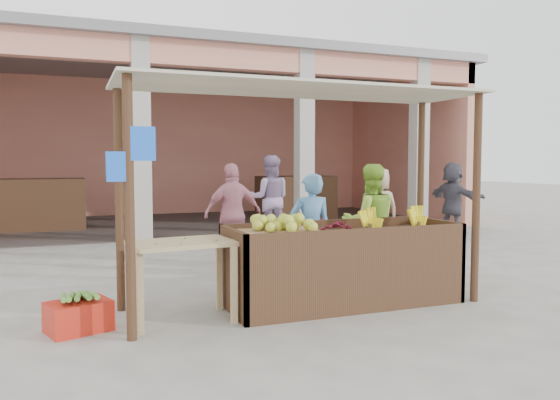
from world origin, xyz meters
name	(u,v)px	position (x,y,z in m)	size (l,w,h in m)	color
ground	(302,308)	(0.00, 0.00, 0.00)	(60.00, 60.00, 0.00)	slate
market_building	(167,119)	(0.05, 8.93, 2.70)	(14.40, 6.40, 4.20)	#E89379
fruit_stall	(343,268)	(0.50, 0.00, 0.40)	(2.60, 0.95, 0.80)	#492D1D
stall_awning	(299,126)	(-0.01, 0.06, 1.98)	(4.09, 1.35, 2.39)	#492D1D
banana_heap	(393,222)	(1.13, -0.03, 0.90)	(1.05, 0.57, 0.19)	yellow
melon_tray	(283,227)	(-0.24, -0.04, 0.90)	(0.80, 0.70, 0.21)	#9D7851
berry_heap	(338,227)	(0.44, -0.01, 0.87)	(0.47, 0.38, 0.15)	maroon
side_table	(182,255)	(-1.31, -0.03, 0.67)	(1.06, 0.77, 0.81)	tan
papaya_pile	(182,230)	(-1.31, -0.03, 0.91)	(0.76, 0.43, 0.22)	#579230
red_crate	(79,316)	(-2.29, -0.01, 0.14)	(0.55, 0.40, 0.29)	red
plantain_bundle	(78,297)	(-2.29, -0.01, 0.33)	(0.42, 0.30, 0.08)	#579436
produce_sacks	(312,223)	(2.50, 5.24, 0.29)	(0.75, 0.47, 0.57)	maroon
vendor_blue	(311,228)	(0.45, 0.76, 0.77)	(0.58, 0.43, 1.55)	#538DC4
vendor_green	(370,219)	(1.41, 0.96, 0.82)	(0.79, 0.46, 1.65)	#9DD53C
motorcycle	(291,235)	(0.71, 2.07, 0.50)	(1.93, 0.66, 1.01)	maroon
shopper_b	(233,210)	(0.04, 2.81, 0.84)	(0.98, 0.52, 1.68)	#C97D8D
shopper_c	(378,206)	(2.61, 2.72, 0.83)	(0.80, 0.52, 1.66)	tan
shopper_d	(453,196)	(5.49, 4.35, 0.84)	(1.55, 0.64, 1.67)	#474551
shopper_f	(270,195)	(1.36, 4.75, 0.94)	(0.92, 0.53, 1.89)	#91789F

